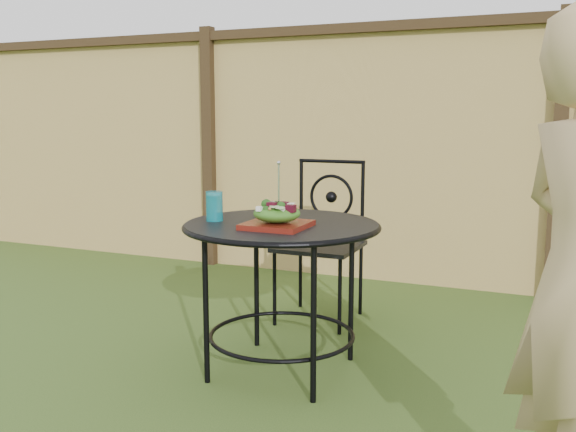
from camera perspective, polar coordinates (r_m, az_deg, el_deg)
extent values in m
plane|color=#294516|center=(2.97, -5.76, -15.33)|extent=(60.00, 60.00, 0.00)
cube|color=#EDCC75|center=(4.76, 7.02, 5.07)|extent=(8.00, 0.05, 1.80)
cube|color=black|center=(4.74, 7.07, 16.31)|extent=(8.00, 0.07, 0.07)
cube|color=black|center=(5.23, -7.01, 5.97)|extent=(0.09, 0.09, 1.90)
cube|color=black|center=(4.52, 22.92, 4.85)|extent=(0.09, 0.09, 1.90)
cylinder|color=black|center=(2.99, -0.57, -0.79)|extent=(0.90, 0.90, 0.02)
torus|color=black|center=(2.99, -0.56, -0.90)|extent=(0.92, 0.92, 0.02)
torus|color=black|center=(3.12, -0.55, -10.51)|extent=(0.70, 0.70, 0.02)
cylinder|color=black|center=(3.22, 5.64, -6.73)|extent=(0.03, 0.03, 0.71)
cylinder|color=black|center=(3.40, -2.82, -5.81)|extent=(0.03, 0.03, 0.71)
cylinder|color=black|center=(2.96, -7.31, -8.16)|extent=(0.03, 0.03, 0.71)
cylinder|color=black|center=(2.74, 2.28, -9.50)|extent=(0.03, 0.03, 0.71)
cube|color=black|center=(3.81, 2.78, -2.71)|extent=(0.46, 0.46, 0.03)
cylinder|color=black|center=(3.94, 3.90, 4.87)|extent=(0.42, 0.02, 0.02)
torus|color=black|center=(3.96, 3.87, 1.69)|extent=(0.28, 0.02, 0.28)
cylinder|color=black|center=(3.76, -1.20, -6.50)|extent=(0.02, 0.02, 0.44)
cylinder|color=black|center=(3.62, 4.62, -7.15)|extent=(0.02, 0.02, 0.44)
cylinder|color=black|center=(4.11, 1.11, -5.12)|extent=(0.02, 0.02, 0.44)
cylinder|color=black|center=(3.98, 6.47, -5.65)|extent=(0.02, 0.02, 0.44)
cylinder|color=black|center=(4.03, 1.18, 1.56)|extent=(0.02, 0.02, 0.50)
cylinder|color=black|center=(3.90, 6.64, 1.25)|extent=(0.02, 0.02, 0.50)
cube|color=#48140A|center=(2.86, -1.00, -0.80)|extent=(0.27, 0.27, 0.02)
ellipsoid|color=#235614|center=(2.85, -1.00, 0.23)|extent=(0.21, 0.21, 0.08)
cylinder|color=silver|center=(2.83, -0.82, 2.82)|extent=(0.01, 0.01, 0.18)
cylinder|color=#0B7786|center=(3.06, -6.56, 0.87)|extent=(0.08, 0.08, 0.14)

